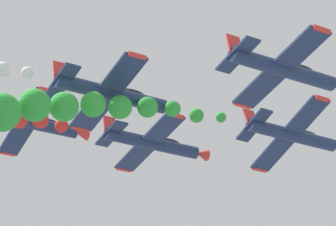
% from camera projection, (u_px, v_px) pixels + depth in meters
% --- Properties ---
extents(airplane_lead, '(9.00, 10.35, 3.92)m').
position_uv_depth(airplane_lead, '(294.00, 135.00, 66.83)').
color(airplane_lead, navy).
extents(smoke_trail_lead, '(5.59, 23.13, 7.87)m').
position_uv_depth(smoke_trail_lead, '(44.00, 110.00, 52.09)').
color(smoke_trail_lead, green).
extents(airplane_left_inner, '(9.42, 10.35, 3.03)m').
position_uv_depth(airplane_left_inner, '(154.00, 144.00, 68.90)').
color(airplane_left_inner, navy).
extents(airplane_right_inner, '(9.39, 10.35, 3.09)m').
position_uv_depth(airplane_right_inner, '(286.00, 70.00, 56.14)').
color(airplane_right_inner, navy).
extents(airplane_left_outer, '(9.33, 10.35, 3.22)m').
position_uv_depth(airplane_left_outer, '(114.00, 94.00, 58.98)').
color(airplane_left_outer, navy).
extents(airplane_right_outer, '(9.14, 10.35, 3.54)m').
position_uv_depth(airplane_right_outer, '(32.00, 123.00, 71.50)').
color(airplane_right_outer, navy).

